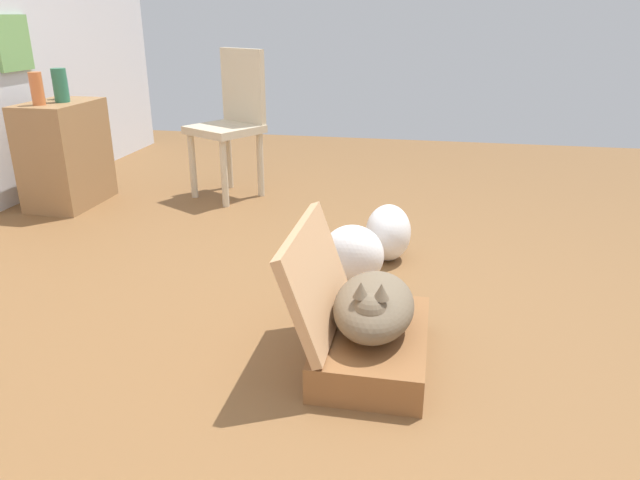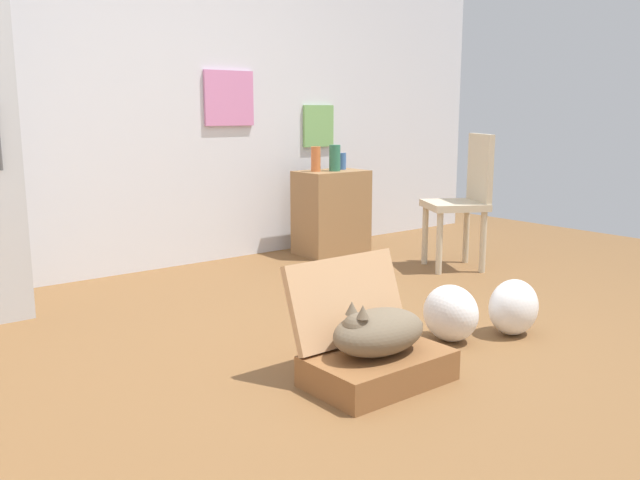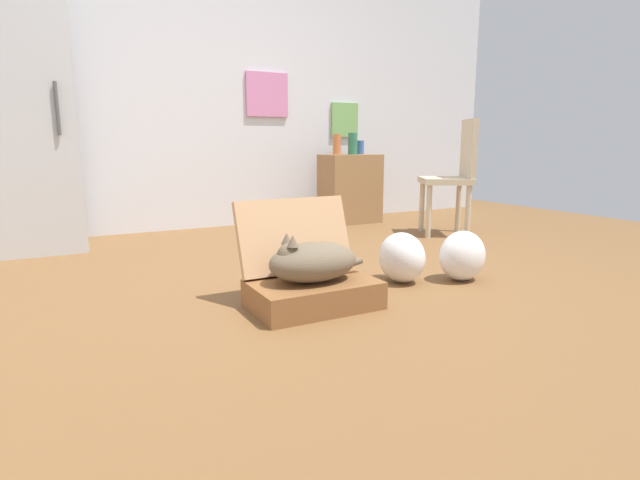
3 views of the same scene
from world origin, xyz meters
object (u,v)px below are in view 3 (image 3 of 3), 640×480
at_px(refrigerator, 30,124).
at_px(vase_short, 360,147).
at_px(vase_round, 353,144).
at_px(suitcase_base, 313,294).
at_px(plastic_bag_white, 402,257).
at_px(cat, 312,261).
at_px(side_table, 350,189).
at_px(vase_tall, 337,144).
at_px(plastic_bag_clear, 462,256).
at_px(chair, 454,173).

distance_m(refrigerator, vase_short, 2.83).
relative_size(refrigerator, vase_round, 8.91).
bearing_deg(refrigerator, suitcase_base, -61.32).
height_order(plastic_bag_white, vase_round, vase_round).
bearing_deg(refrigerator, cat, -61.49).
bearing_deg(cat, vase_round, 54.23).
relative_size(suitcase_base, vase_short, 4.48).
relative_size(cat, side_table, 0.78).
bearing_deg(vase_short, vase_round, -147.89).
height_order(vase_tall, vase_round, vase_round).
xyz_separation_m(plastic_bag_clear, vase_round, (0.55, 2.10, 0.62)).
distance_m(side_table, vase_short, 0.42).
bearing_deg(cat, plastic_bag_white, 14.20).
distance_m(plastic_bag_clear, side_table, 2.21).
bearing_deg(side_table, suitcase_base, -125.12).
bearing_deg(side_table, vase_tall, 169.10).
relative_size(vase_round, chair, 0.21).
bearing_deg(side_table, chair, -67.34).
relative_size(side_table, chair, 0.69).
relative_size(plastic_bag_white, refrigerator, 0.16).
xyz_separation_m(cat, vase_tall, (1.40, 2.19, 0.53)).
height_order(vase_short, vase_round, vase_round).
bearing_deg(vase_round, side_table, 90.00).
height_order(cat, vase_round, vase_round).
distance_m(plastic_bag_white, plastic_bag_clear, 0.35).
height_order(suitcase_base, chair, chair).
bearing_deg(chair, side_table, -127.93).
xyz_separation_m(side_table, vase_tall, (-0.14, 0.03, 0.43)).
relative_size(plastic_bag_clear, side_table, 0.43).
distance_m(suitcase_base, cat, 0.16).
bearing_deg(plastic_bag_clear, side_table, 75.52).
distance_m(suitcase_base, plastic_bag_white, 0.67).
relative_size(refrigerator, chair, 1.88).
relative_size(cat, vase_round, 2.54).
bearing_deg(side_table, vase_short, 18.51).
bearing_deg(plastic_bag_white, refrigerator, 132.78).
relative_size(suitcase_base, vase_round, 2.91).
bearing_deg(plastic_bag_clear, suitcase_base, -178.17).
height_order(side_table, vase_short, vase_short).
bearing_deg(vase_tall, chair, -61.62).
height_order(suitcase_base, side_table, side_table).
distance_m(vase_tall, vase_short, 0.28).
height_order(plastic_bag_clear, chair, chair).
height_order(plastic_bag_white, vase_tall, vase_tall).
xyz_separation_m(plastic_bag_white, refrigerator, (-1.81, 1.95, 0.77)).
bearing_deg(suitcase_base, vase_round, 54.38).
height_order(plastic_bag_white, refrigerator, refrigerator).
distance_m(vase_short, chair, 1.10).
bearing_deg(cat, side_table, 54.73).
height_order(vase_tall, chair, chair).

